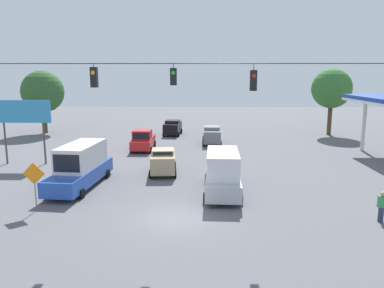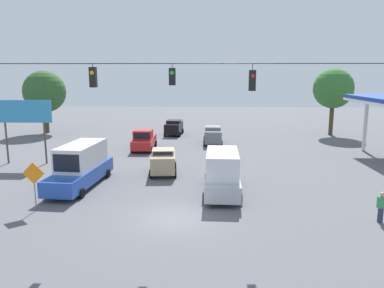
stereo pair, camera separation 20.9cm
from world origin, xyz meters
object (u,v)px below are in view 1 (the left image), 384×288
sedan_tan_withflow_mid (163,161)px  sedan_black_withflow_deep (173,127)px  traffic_cone_third (102,166)px  tree_horizon_left (332,89)px  box_truck_blue_parked_shoulder (81,166)px  pedestrian (382,207)px  roadside_billboard (23,116)px  work_zone_sign (34,177)px  pickup_truck_red_withflow_far (143,140)px  traffic_cone_second (89,176)px  sedan_grey_oncoming_deep (212,135)px  box_truck_silver_crossing_near (222,172)px  tree_horizon_right (43,92)px  overhead_signal_span (174,117)px  traffic_cone_nearest (74,190)px

sedan_tan_withflow_mid → sedan_black_withflow_deep: size_ratio=0.94×
traffic_cone_third → tree_horizon_left: 31.41m
box_truck_blue_parked_shoulder → pedestrian: box_truck_blue_parked_shoulder is taller
sedan_black_withflow_deep → roadside_billboard: 19.97m
box_truck_blue_parked_shoulder → roadside_billboard: (6.89, -6.48, 2.72)m
box_truck_blue_parked_shoulder → sedan_black_withflow_deep: 22.88m
work_zone_sign → pedestrian: (-18.93, 1.23, -1.16)m
pickup_truck_red_withflow_far → work_zone_sign: (3.50, 17.66, 1.01)m
sedan_tan_withflow_mid → traffic_cone_third: 5.26m
traffic_cone_second → traffic_cone_third: bearing=-93.4°
sedan_grey_oncoming_deep → tree_horizon_left: 17.49m
traffic_cone_second → sedan_grey_oncoming_deep: bearing=-122.8°
box_truck_silver_crossing_near → traffic_cone_third: bearing=-31.6°
box_truck_blue_parked_shoulder → pedestrian: size_ratio=4.58×
pickup_truck_red_withflow_far → sedan_black_withflow_deep: 9.88m
roadside_billboard → tree_horizon_right: bearing=-72.7°
tree_horizon_right → pedestrian: bearing=135.2°
pickup_truck_red_withflow_far → tree_horizon_left: (-22.55, -10.27, 4.91)m
pedestrian → tree_horizon_right: size_ratio=0.20×
overhead_signal_span → box_truck_blue_parked_shoulder: overhead_signal_span is taller
overhead_signal_span → pedestrian: overhead_signal_span is taller
box_truck_silver_crossing_near → sedan_black_withflow_deep: (4.94, -23.75, -0.39)m
traffic_cone_second → tree_horizon_left: 33.42m
roadside_billboard → work_zone_sign: (-5.80, 11.36, -2.19)m
overhead_signal_span → sedan_black_withflow_deep: 28.87m
pickup_truck_red_withflow_far → sedan_black_withflow_deep: (-2.38, -9.58, 0.03)m
pickup_truck_red_withflow_far → box_truck_silver_crossing_near: 15.95m
box_truck_silver_crossing_near → work_zone_sign: 11.40m
traffic_cone_third → tree_horizon_right: (12.52, -19.28, 5.10)m
traffic_cone_second → pedestrian: 19.29m
sedan_tan_withflow_mid → pickup_truck_red_withflow_far: bearing=-72.4°
sedan_tan_withflow_mid → traffic_cone_second: size_ratio=6.11×
traffic_cone_nearest → tree_horizon_left: bearing=-134.6°
pickup_truck_red_withflow_far → sedan_grey_oncoming_deep: bearing=-154.5°
overhead_signal_span → traffic_cone_nearest: size_ratio=35.77×
pedestrian → traffic_cone_second: bearing=-23.0°
overhead_signal_span → tree_horizon_right: bearing=-57.2°
box_truck_silver_crossing_near → sedan_grey_oncoming_deep: (0.13, -17.59, -0.36)m
box_truck_silver_crossing_near → pedestrian: bearing=149.7°
box_truck_blue_parked_shoulder → tree_horizon_right: bearing=-62.7°
traffic_cone_third → roadside_billboard: size_ratio=0.12×
traffic_cone_second → traffic_cone_third: (-0.18, -3.03, 0.00)m
box_truck_blue_parked_shoulder → tree_horizon_left: bearing=-137.3°
roadside_billboard → work_zone_sign: roadside_billboard is taller
traffic_cone_nearest → sedan_tan_withflow_mid: bearing=-133.5°
box_truck_blue_parked_shoulder → sedan_tan_withflow_mid: bearing=-147.6°
box_truck_silver_crossing_near → traffic_cone_third: (9.47, -5.83, -1.06)m
work_zone_sign → tree_horizon_left: 38.39m
sedan_grey_oncoming_deep → roadside_billboard: 19.41m
box_truck_blue_parked_shoulder → traffic_cone_second: box_truck_blue_parked_shoulder is taller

